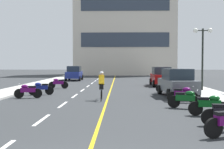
{
  "coord_description": "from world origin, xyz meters",
  "views": [
    {
      "loc": [
        0.98,
        -4.76,
        2.18
      ],
      "look_at": [
        0.31,
        20.57,
        1.17
      ],
      "focal_mm": 45.53,
      "sensor_mm": 36.0,
      "label": 1
    }
  ],
  "objects_px": {
    "parked_car_mid": "(161,76)",
    "motorcycle_3": "(186,99)",
    "motorcycle_7": "(167,86)",
    "street_lamp_mid": "(203,44)",
    "motorcycle_4": "(183,94)",
    "motorcycle_8": "(58,83)",
    "motorcycle_2": "(210,105)",
    "motorcycle_5": "(28,91)",
    "cyclist_rider": "(101,85)",
    "parked_car_near": "(177,83)",
    "motorcycle_6": "(41,88)",
    "parked_car_far": "(74,73)"
  },
  "relations": [
    {
      "from": "motorcycle_3",
      "to": "cyclist_rider",
      "type": "xyz_separation_m",
      "value": [
        -4.24,
        2.99,
        0.41
      ]
    },
    {
      "from": "cyclist_rider",
      "to": "motorcycle_6",
      "type": "bearing_deg",
      "value": 149.07
    },
    {
      "from": "street_lamp_mid",
      "to": "motorcycle_3",
      "type": "height_order",
      "value": "street_lamp_mid"
    },
    {
      "from": "parked_car_mid",
      "to": "motorcycle_2",
      "type": "xyz_separation_m",
      "value": [
        -0.28,
        -15.54,
        -0.44
      ]
    },
    {
      "from": "motorcycle_4",
      "to": "motorcycle_8",
      "type": "bearing_deg",
      "value": 136.0
    },
    {
      "from": "motorcycle_7",
      "to": "motorcycle_5",
      "type": "bearing_deg",
      "value": -157.84
    },
    {
      "from": "parked_car_near",
      "to": "motorcycle_7",
      "type": "distance_m",
      "value": 2.64
    },
    {
      "from": "motorcycle_4",
      "to": "cyclist_rider",
      "type": "distance_m",
      "value": 4.68
    },
    {
      "from": "motorcycle_4",
      "to": "motorcycle_8",
      "type": "distance_m",
      "value": 12.19
    },
    {
      "from": "motorcycle_4",
      "to": "motorcycle_5",
      "type": "distance_m",
      "value": 9.34
    },
    {
      "from": "motorcycle_2",
      "to": "motorcycle_6",
      "type": "distance_m",
      "value": 11.78
    },
    {
      "from": "motorcycle_2",
      "to": "motorcycle_5",
      "type": "relative_size",
      "value": 1.01
    },
    {
      "from": "parked_car_far",
      "to": "motorcycle_3",
      "type": "distance_m",
      "value": 23.79
    },
    {
      "from": "parked_car_mid",
      "to": "motorcycle_3",
      "type": "bearing_deg",
      "value": -93.43
    },
    {
      "from": "parked_car_near",
      "to": "parked_car_far",
      "type": "distance_m",
      "value": 19.59
    },
    {
      "from": "motorcycle_6",
      "to": "motorcycle_3",
      "type": "bearing_deg",
      "value": -33.08
    },
    {
      "from": "parked_car_near",
      "to": "motorcycle_2",
      "type": "distance_m",
      "value": 6.84
    },
    {
      "from": "motorcycle_6",
      "to": "motorcycle_7",
      "type": "relative_size",
      "value": 0.99
    },
    {
      "from": "motorcycle_5",
      "to": "motorcycle_8",
      "type": "distance_m",
      "value": 6.78
    },
    {
      "from": "street_lamp_mid",
      "to": "cyclist_rider",
      "type": "height_order",
      "value": "street_lamp_mid"
    },
    {
      "from": "motorcycle_6",
      "to": "motorcycle_8",
      "type": "relative_size",
      "value": 0.98
    },
    {
      "from": "parked_car_far",
      "to": "motorcycle_5",
      "type": "relative_size",
      "value": 2.51
    },
    {
      "from": "motorcycle_5",
      "to": "motorcycle_7",
      "type": "xyz_separation_m",
      "value": [
        9.22,
        3.75,
        0.0
      ]
    },
    {
      "from": "motorcycle_4",
      "to": "motorcycle_7",
      "type": "xyz_separation_m",
      "value": [
        0.03,
        5.46,
        0.0
      ]
    },
    {
      "from": "parked_car_far",
      "to": "motorcycle_2",
      "type": "relative_size",
      "value": 2.49
    },
    {
      "from": "parked_car_near",
      "to": "motorcycle_4",
      "type": "relative_size",
      "value": 2.55
    },
    {
      "from": "street_lamp_mid",
      "to": "motorcycle_7",
      "type": "bearing_deg",
      "value": -164.23
    },
    {
      "from": "motorcycle_7",
      "to": "motorcycle_8",
      "type": "height_order",
      "value": "same"
    },
    {
      "from": "motorcycle_2",
      "to": "motorcycle_8",
      "type": "height_order",
      "value": "same"
    },
    {
      "from": "motorcycle_5",
      "to": "motorcycle_8",
      "type": "height_order",
      "value": "same"
    },
    {
      "from": "parked_car_near",
      "to": "cyclist_rider",
      "type": "height_order",
      "value": "parked_car_near"
    },
    {
      "from": "motorcycle_2",
      "to": "parked_car_mid",
      "type": "bearing_deg",
      "value": 88.95
    },
    {
      "from": "street_lamp_mid",
      "to": "motorcycle_2",
      "type": "bearing_deg",
      "value": -104.53
    },
    {
      "from": "parked_car_near",
      "to": "cyclist_rider",
      "type": "xyz_separation_m",
      "value": [
        -4.82,
        -1.92,
        -0.03
      ]
    },
    {
      "from": "street_lamp_mid",
      "to": "motorcycle_6",
      "type": "xyz_separation_m",
      "value": [
        -11.74,
        -2.73,
        -3.15
      ]
    },
    {
      "from": "motorcycle_7",
      "to": "street_lamp_mid",
      "type": "bearing_deg",
      "value": 15.77
    },
    {
      "from": "parked_car_far",
      "to": "motorcycle_4",
      "type": "height_order",
      "value": "parked_car_far"
    },
    {
      "from": "parked_car_mid",
      "to": "motorcycle_3",
      "type": "height_order",
      "value": "parked_car_mid"
    },
    {
      "from": "parked_car_near",
      "to": "parked_car_mid",
      "type": "relative_size",
      "value": 1.02
    },
    {
      "from": "motorcycle_2",
      "to": "motorcycle_4",
      "type": "bearing_deg",
      "value": 93.09
    },
    {
      "from": "cyclist_rider",
      "to": "motorcycle_8",
      "type": "bearing_deg",
      "value": 119.19
    },
    {
      "from": "parked_car_mid",
      "to": "motorcycle_5",
      "type": "bearing_deg",
      "value": -134.45
    },
    {
      "from": "motorcycle_2",
      "to": "motorcycle_5",
      "type": "distance_m",
      "value": 10.97
    },
    {
      "from": "street_lamp_mid",
      "to": "parked_car_near",
      "type": "distance_m",
      "value": 5.06
    },
    {
      "from": "motorcycle_8",
      "to": "cyclist_rider",
      "type": "relative_size",
      "value": 0.96
    },
    {
      "from": "motorcycle_6",
      "to": "street_lamp_mid",
      "type": "bearing_deg",
      "value": 13.09
    },
    {
      "from": "street_lamp_mid",
      "to": "parked_car_far",
      "type": "relative_size",
      "value": 1.12
    },
    {
      "from": "motorcycle_3",
      "to": "motorcycle_6",
      "type": "distance_m",
      "value": 10.22
    },
    {
      "from": "motorcycle_5",
      "to": "motorcycle_6",
      "type": "distance_m",
      "value": 1.85
    },
    {
      "from": "parked_car_near",
      "to": "motorcycle_8",
      "type": "distance_m",
      "value": 10.63
    }
  ]
}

